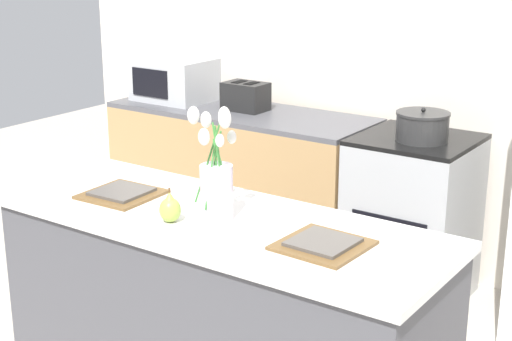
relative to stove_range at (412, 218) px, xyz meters
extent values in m
cube|color=silver|center=(-0.10, 0.40, 0.89)|extent=(5.20, 0.08, 2.70)
cube|color=#4C4C51|center=(-0.10, -1.60, -0.01)|extent=(1.76, 0.62, 0.90)
cube|color=silver|center=(-0.10, -1.60, 0.46)|extent=(1.80, 0.66, 0.03)
cube|color=tan|center=(-1.16, 0.00, -0.01)|extent=(1.68, 0.60, 0.88)
cube|color=#515156|center=(-1.16, 0.00, 0.44)|extent=(1.68, 0.60, 0.03)
cube|color=#B2B5B7|center=(0.00, 0.00, -0.01)|extent=(0.60, 0.60, 0.89)
cube|color=black|center=(0.00, 0.00, 0.44)|extent=(0.60, 0.60, 0.02)
cube|color=black|center=(0.00, -0.30, -0.05)|extent=(0.42, 0.01, 0.29)
cylinder|color=silver|center=(-0.09, -1.62, 0.58)|extent=(0.12, 0.12, 0.21)
cylinder|color=#3D8438|center=(-0.07, -1.63, 0.69)|extent=(0.07, 0.02, 0.31)
ellipsoid|color=white|center=(-0.04, -1.63, 0.87)|extent=(0.05, 0.05, 0.07)
cylinder|color=#3D8438|center=(-0.07, -1.60, 0.65)|extent=(0.04, 0.06, 0.24)
ellipsoid|color=white|center=(-0.05, -1.57, 0.78)|extent=(0.03, 0.03, 0.05)
cylinder|color=#3D8438|center=(-0.09, -1.59, 0.68)|extent=(0.02, 0.08, 0.30)
ellipsoid|color=white|center=(-0.10, -1.55, 0.86)|extent=(0.04, 0.04, 0.07)
cylinder|color=#3D8438|center=(-0.10, -1.62, 0.68)|extent=(0.11, 0.05, 0.29)
ellipsoid|color=white|center=(-0.15, -1.60, 0.84)|extent=(0.04, 0.04, 0.06)
cylinder|color=#3D8438|center=(-0.12, -1.63, 0.69)|extent=(0.10, 0.04, 0.31)
ellipsoid|color=white|center=(-0.17, -1.65, 0.87)|extent=(0.04, 0.04, 0.07)
cylinder|color=#3D8438|center=(-0.09, -1.66, 0.66)|extent=(0.01, 0.07, 0.26)
ellipsoid|color=white|center=(-0.09, -1.69, 0.81)|extent=(0.04, 0.04, 0.06)
cylinder|color=#3D8438|center=(-0.08, -1.63, 0.65)|extent=(0.08, 0.06, 0.24)
ellipsoid|color=white|center=(-0.04, -1.66, 0.79)|extent=(0.03, 0.03, 0.05)
ellipsoid|color=#9EBC47|center=(-0.21, -1.74, 0.52)|extent=(0.08, 0.08, 0.09)
cone|color=#9EBC47|center=(-0.21, -1.74, 0.57)|extent=(0.04, 0.04, 0.04)
cylinder|color=brown|center=(-0.21, -1.74, 0.60)|extent=(0.01, 0.01, 0.02)
cube|color=brown|center=(-0.57, -1.63, 0.48)|extent=(0.29, 0.29, 0.01)
cube|color=#514C47|center=(-0.57, -1.63, 0.49)|extent=(0.21, 0.21, 0.01)
cube|color=brown|center=(0.37, -1.63, 0.48)|extent=(0.29, 0.29, 0.01)
cube|color=#514C47|center=(0.37, -1.63, 0.49)|extent=(0.21, 0.21, 0.01)
cube|color=black|center=(-1.13, 0.02, 0.54)|extent=(0.26, 0.18, 0.17)
cube|color=black|center=(-1.18, 0.02, 0.63)|extent=(0.05, 0.11, 0.01)
cube|color=black|center=(-1.09, 0.02, 0.63)|extent=(0.05, 0.11, 0.01)
cube|color=black|center=(-1.27, 0.02, 0.57)|extent=(0.02, 0.02, 0.02)
cylinder|color=#2D2D2D|center=(0.05, -0.05, 0.53)|extent=(0.27, 0.27, 0.14)
cylinder|color=#2D2D2D|center=(0.05, -0.05, 0.60)|extent=(0.28, 0.28, 0.01)
sphere|color=black|center=(0.05, -0.05, 0.62)|extent=(0.02, 0.02, 0.02)
cube|color=#B7BABC|center=(-1.68, 0.00, 0.59)|extent=(0.48, 0.36, 0.27)
cube|color=black|center=(-1.73, -0.18, 0.59)|extent=(0.29, 0.01, 0.18)
camera|label=1|loc=(1.60, -3.78, 1.50)|focal=55.00mm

